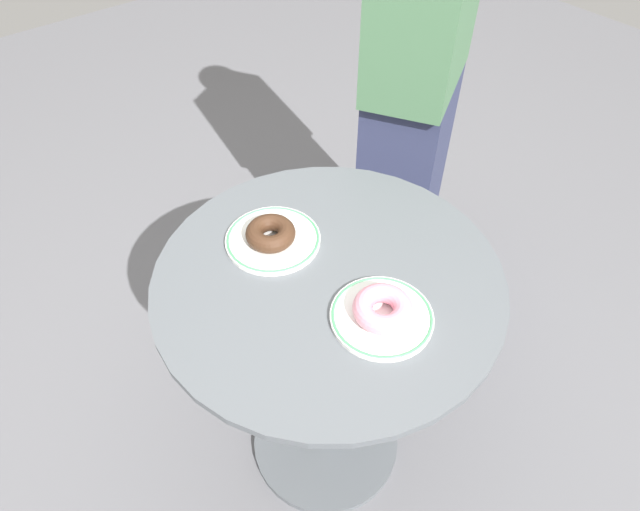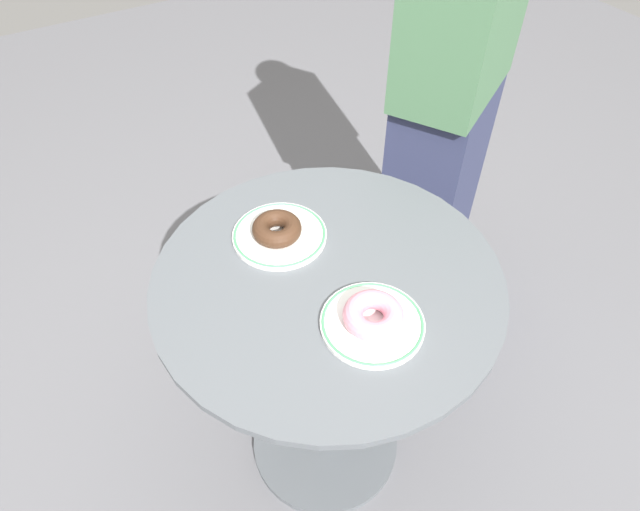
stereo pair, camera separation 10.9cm
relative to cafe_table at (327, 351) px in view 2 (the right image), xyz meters
The scene contains 7 objects.
ground_plane 0.51m from the cafe_table, ahead, with size 7.00×7.00×0.02m, color slate.
cafe_table is the anchor object (origin of this frame).
plate_left 0.32m from the cafe_table, 168.38° to the right, with size 0.21×0.21×0.01m.
plate_right 0.32m from the cafe_table, ahead, with size 0.20×0.20×0.01m.
donut_chocolate 0.34m from the cafe_table, 165.58° to the right, with size 0.11×0.11×0.04m, color #422819.
donut_pink_frosted 0.34m from the cafe_table, ahead, with size 0.11×0.11×0.04m, color pink.
person_figure 0.77m from the cafe_table, 119.82° to the left, with size 0.39×0.45×1.65m.
Camera 2 is at (0.63, -0.40, 1.61)m, focal length 30.64 mm.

